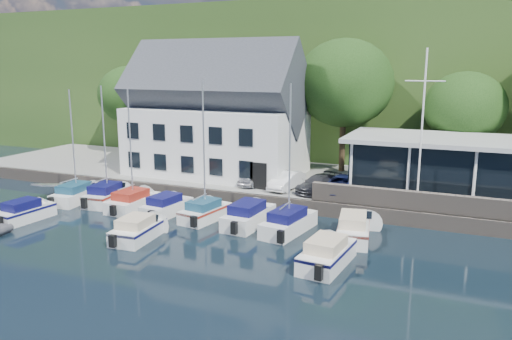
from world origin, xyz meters
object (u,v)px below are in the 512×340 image
object	(u,v)px
club_pavilion	(443,166)
car_white	(287,180)
boat_r2_0	(25,210)
boat_r2_2	(138,227)
flagpole	(422,129)
boat_r1_3	(167,204)
boat_r2_4	(327,251)
car_blue	(342,185)
boat_r1_0	(73,144)
boat_r1_5	(249,213)
boat_r1_6	(290,158)
boat_r1_7	(354,226)
boat_r1_4	(204,156)
boat_r1_2	(131,149)
harbor_building	(216,122)
boat_r1_1	(104,140)
car_silver	(253,178)
car_dgrey	(318,184)

from	to	relation	value
club_pavilion	car_white	size ratio (longest dim) A/B	3.41
boat_r2_0	boat_r2_2	xyz separation A→B (m)	(8.92, -0.03, -0.01)
car_white	flagpole	distance (m)	10.35
boat_r2_2	boat_r1_3	bearing A→B (deg)	98.66
boat_r2_4	boat_r2_0	bearing A→B (deg)	-173.35
car_blue	boat_r1_0	world-z (taller)	boat_r1_0
flagpole	boat_r1_5	size ratio (longest dim) A/B	1.56
boat_r1_6	boat_r1_7	size ratio (longest dim) A/B	1.42
boat_r1_4	boat_r1_5	size ratio (longest dim) A/B	1.33
car_blue	boat_r1_4	bearing A→B (deg)	-128.48
club_pavilion	boat_r1_2	size ratio (longest dim) A/B	1.52
boat_r1_5	boat_r1_0	bearing A→B (deg)	-177.24
flagpole	boat_r2_4	world-z (taller)	flagpole
boat_r1_2	boat_r1_4	size ratio (longest dim) A/B	1.02
harbor_building	boat_r1_6	xyz separation A→B (m)	(9.80, -9.49, -0.75)
car_blue	flagpole	distance (m)	6.83
boat_r1_1	boat_r1_4	xyz separation A→B (m)	(8.50, -0.70, -0.41)
boat_r1_0	boat_r2_0	world-z (taller)	boat_r1_0
boat_r2_0	boat_r1_7	bearing A→B (deg)	17.93
boat_r1_1	harbor_building	bearing A→B (deg)	56.31
car_white	boat_r1_7	xyz separation A→B (m)	(6.30, -6.03, -0.87)
car_silver	car_dgrey	world-z (taller)	car_dgrey
boat_r1_3	club_pavilion	bearing A→B (deg)	33.50
car_silver	car_white	xyz separation A→B (m)	(2.76, -0.18, 0.08)
flagpole	car_blue	bearing A→B (deg)	168.64
harbor_building	boat_r1_7	size ratio (longest dim) A/B	2.23
boat_r2_2	boat_r2_4	bearing A→B (deg)	-2.68
car_blue	flagpole	size ratio (longest dim) A/B	0.41
car_silver	car_blue	world-z (taller)	car_blue
club_pavilion	boat_r1_2	distance (m)	21.75
harbor_building	boat_r1_1	size ratio (longest dim) A/B	1.54
boat_r1_1	boat_r1_5	size ratio (longest dim) A/B	1.46
boat_r1_0	boat_r1_7	size ratio (longest dim) A/B	1.35
boat_r1_0	boat_r1_3	bearing A→B (deg)	-6.18
boat_r2_0	boat_r1_5	bearing A→B (deg)	23.62
car_silver	boat_r1_3	bearing A→B (deg)	-113.17
harbor_building	boat_r1_5	xyz separation A→B (m)	(7.01, -9.21, -4.57)
car_silver	boat_r1_0	bearing A→B (deg)	-145.12
boat_r1_4	boat_r2_0	size ratio (longest dim) A/B	1.56
car_dgrey	boat_r1_0	world-z (taller)	boat_r1_0
boat_r1_0	boat_r2_2	bearing A→B (deg)	-33.61
car_dgrey	boat_r1_2	world-z (taller)	boat_r1_2
car_silver	boat_r2_0	xyz separation A→B (m)	(-11.44, -11.18, -0.84)
boat_r1_2	boat_r1_4	distance (m)	5.87
car_silver	boat_r1_7	xyz separation A→B (m)	(9.06, -6.21, -0.79)
boat_r1_6	boat_r2_0	bearing A→B (deg)	-155.63
club_pavilion	boat_r2_0	size ratio (longest dim) A/B	2.41
club_pavilion	flagpole	xyz separation A→B (m)	(-1.31, -3.58, 2.96)
harbor_building	boat_r1_4	world-z (taller)	harbor_building
club_pavilion	boat_r1_3	bearing A→B (deg)	-152.78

